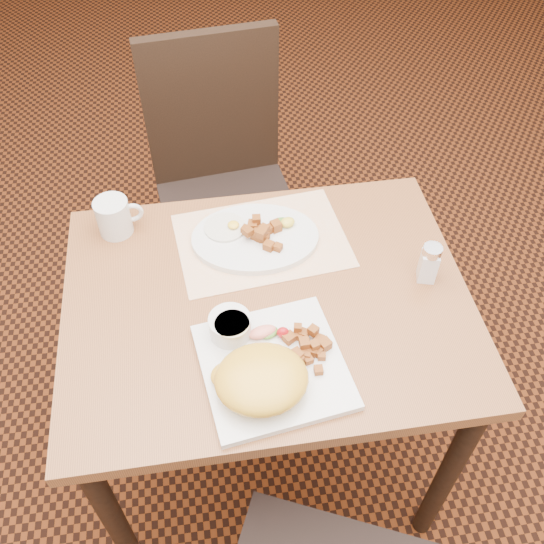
{
  "coord_description": "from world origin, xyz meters",
  "views": [
    {
      "loc": [
        -0.12,
        -0.83,
        1.8
      ],
      "look_at": [
        0.01,
        0.01,
        0.82
      ],
      "focal_mm": 40.0,
      "sensor_mm": 36.0,
      "label": 1
    }
  ],
  "objects": [
    {
      "name": "plate_oval",
      "position": [
        -0.0,
        0.18,
        0.76
      ],
      "size": [
        0.32,
        0.25,
        0.02
      ],
      "primitive_type": null,
      "rotation": [
        0.0,
        0.0,
        -0.08
      ],
      "color": "silver",
      "rests_on": "placemat"
    },
    {
      "name": "garnish_ov",
      "position": [
        0.07,
        0.21,
        0.78
      ],
      "size": [
        0.06,
        0.04,
        0.02
      ],
      "color": "#387223",
      "rests_on": "plate_oval"
    },
    {
      "name": "coffee_mug",
      "position": [
        -0.33,
        0.27,
        0.8
      ],
      "size": [
        0.11,
        0.08,
        0.09
      ],
      "color": "silver",
      "rests_on": "table"
    },
    {
      "name": "ramekin",
      "position": [
        -0.09,
        -0.09,
        0.79
      ],
      "size": [
        0.09,
        0.09,
        0.05
      ],
      "color": "silver",
      "rests_on": "plate_square"
    },
    {
      "name": "ground",
      "position": [
        0.0,
        0.0,
        0.0
      ],
      "size": [
        8.0,
        8.0,
        0.0
      ],
      "primitive_type": "plane",
      "color": "black",
      "rests_on": "ground"
    },
    {
      "name": "plate_square",
      "position": [
        -0.02,
        -0.18,
        0.76
      ],
      "size": [
        0.32,
        0.32,
        0.02
      ],
      "primitive_type": "cube",
      "rotation": [
        0.0,
        0.0,
        0.14
      ],
      "color": "silver",
      "rests_on": "table"
    },
    {
      "name": "chair_far",
      "position": [
        -0.04,
        0.69,
        0.54
      ],
      "size": [
        0.47,
        0.47,
        0.97
      ],
      "rotation": [
        0.0,
        0.0,
        3.25
      ],
      "color": "black",
      "rests_on": "ground"
    },
    {
      "name": "fried_egg",
      "position": [
        -0.07,
        0.21,
        0.77
      ],
      "size": [
        0.1,
        0.1,
        0.02
      ],
      "color": "white",
      "rests_on": "plate_oval"
    },
    {
      "name": "salt_shaker",
      "position": [
        0.36,
        0.0,
        0.8
      ],
      "size": [
        0.05,
        0.05,
        0.1
      ],
      "color": "white",
      "rests_on": "table"
    },
    {
      "name": "hollandaise_mound",
      "position": [
        -0.05,
        -0.23,
        0.8
      ],
      "size": [
        0.19,
        0.16,
        0.07
      ],
      "color": "yellow",
      "rests_on": "plate_square"
    },
    {
      "name": "placemat",
      "position": [
        0.01,
        0.18,
        0.75
      ],
      "size": [
        0.43,
        0.32,
        0.0
      ],
      "primitive_type": "cube",
      "rotation": [
        0.0,
        0.0,
        0.1
      ],
      "color": "white",
      "rests_on": "table"
    },
    {
      "name": "home_fries_ov",
      "position": [
        0.01,
        0.17,
        0.78
      ],
      "size": [
        0.1,
        0.1,
        0.04
      ],
      "color": "#984E18",
      "rests_on": "plate_oval"
    },
    {
      "name": "garnish_sq",
      "position": [
        -0.01,
        -0.11,
        0.78
      ],
      "size": [
        0.09,
        0.04,
        0.03
      ],
      "color": "#387223",
      "rests_on": "plate_square"
    },
    {
      "name": "table",
      "position": [
        0.0,
        0.0,
        0.64
      ],
      "size": [
        0.9,
        0.7,
        0.75
      ],
      "color": "brown",
      "rests_on": "ground"
    },
    {
      "name": "home_fries_sq",
      "position": [
        0.06,
        -0.16,
        0.78
      ],
      "size": [
        0.1,
        0.11,
        0.04
      ],
      "color": "#984E18",
      "rests_on": "plate_square"
    }
  ]
}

